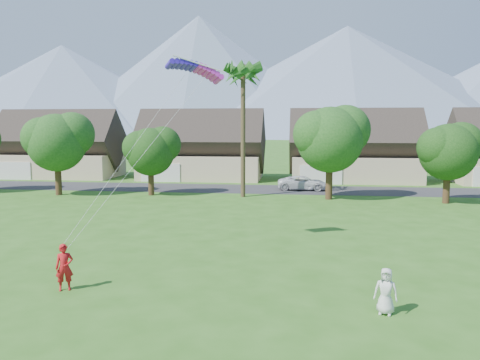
% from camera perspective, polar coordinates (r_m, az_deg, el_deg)
% --- Properties ---
extents(ground, '(500.00, 500.00, 0.00)m').
position_cam_1_polar(ground, '(16.90, -4.35, -16.98)').
color(ground, '#2D6019').
rests_on(ground, ground).
extents(street, '(90.00, 7.00, 0.01)m').
position_cam_1_polar(street, '(49.72, 3.40, -1.13)').
color(street, '#2D2D30').
rests_on(street, ground).
extents(kite_flyer, '(0.84, 0.73, 1.94)m').
position_cam_1_polar(kite_flyer, '(20.84, -20.62, -9.93)').
color(kite_flyer, red).
rests_on(kite_flyer, ground).
extents(watcher, '(0.93, 0.72, 1.70)m').
position_cam_1_polar(watcher, '(18.04, 17.35, -12.81)').
color(watcher, silver).
rests_on(watcher, ground).
extents(parked_car, '(5.35, 2.56, 1.47)m').
position_cam_1_polar(parked_car, '(49.53, 7.70, -0.36)').
color(parked_car, silver).
rests_on(parked_car, ground).
extents(mountain_ridge, '(540.00, 240.00, 70.00)m').
position_cam_1_polar(mountain_ridge, '(276.15, 8.71, 11.27)').
color(mountain_ridge, slate).
rests_on(mountain_ridge, ground).
extents(houses_row, '(72.75, 8.19, 8.86)m').
position_cam_1_polar(houses_row, '(58.31, 4.47, 3.41)').
color(houses_row, beige).
rests_on(houses_row, ground).
extents(tree_row, '(62.27, 6.67, 8.45)m').
position_cam_1_polar(tree_row, '(43.33, 1.41, 4.21)').
color(tree_row, '#47301C').
rests_on(tree_row, ground).
extents(fan_palm, '(3.00, 3.00, 13.80)m').
position_cam_1_polar(fan_palm, '(44.24, 0.38, 13.23)').
color(fan_palm, '#4C3D26').
rests_on(fan_palm, ground).
extents(parafoil_kite, '(3.22, 1.56, 0.50)m').
position_cam_1_polar(parafoil_kite, '(25.35, -5.44, 13.51)').
color(parafoil_kite, '#371AC4').
rests_on(parafoil_kite, ground).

